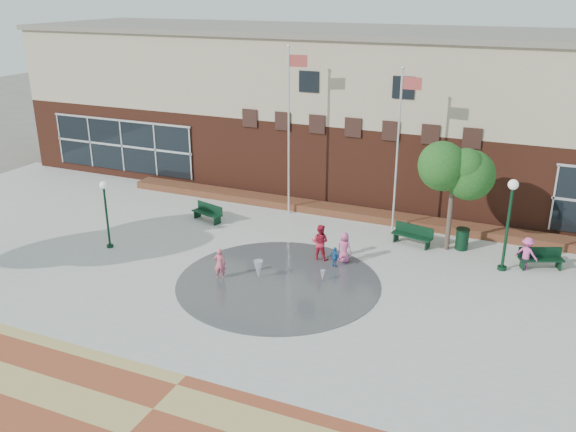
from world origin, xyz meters
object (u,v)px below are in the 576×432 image
at_px(flagpole_left, 290,124).
at_px(bench_left, 207,216).
at_px(child_splash, 220,264).
at_px(trash_can, 462,239).
at_px(flagpole_right, 399,144).

relative_size(flagpole_left, bench_left, 4.68).
height_order(flagpole_left, child_splash, flagpole_left).
bearing_deg(flagpole_left, trash_can, -13.38).
height_order(flagpole_left, bench_left, flagpole_left).
bearing_deg(flagpole_right, flagpole_left, 177.27).
distance_m(flagpole_left, trash_can, 10.26).
height_order(trash_can, child_splash, child_splash).
bearing_deg(bench_left, flagpole_left, 54.53).
bearing_deg(trash_can, flagpole_right, 167.84).
xyz_separation_m(flagpole_left, bench_left, (-3.46, -2.74, -4.61)).
relative_size(flagpole_left, flagpole_right, 1.09).
xyz_separation_m(flagpole_left, flagpole_right, (5.79, -0.46, -0.38)).
bearing_deg(flagpole_left, flagpole_right, -10.52).
distance_m(bench_left, child_splash, 6.80).
xyz_separation_m(bench_left, child_splash, (3.90, -5.56, 0.39)).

